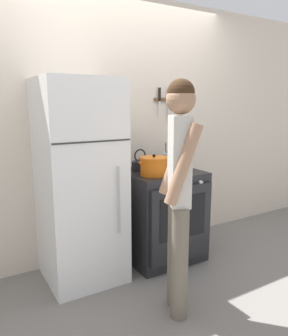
{
  "coord_description": "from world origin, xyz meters",
  "views": [
    {
      "loc": [
        -1.43,
        -2.93,
        1.53
      ],
      "look_at": [
        0.03,
        -0.49,
        0.96
      ],
      "focal_mm": 35.0,
      "sensor_mm": 36.0,
      "label": 1
    }
  ],
  "objects": [
    {
      "name": "ground_plane",
      "position": [
        0.0,
        0.0,
        0.0
      ],
      "size": [
        14.0,
        14.0,
        0.0
      ],
      "primitive_type": "plane",
      "color": "slate"
    },
    {
      "name": "utensil_jar",
      "position": [
        0.48,
        -0.19,
        0.96
      ],
      "size": [
        0.1,
        0.1,
        0.27
      ],
      "color": "silver",
      "rests_on": "stove_range"
    },
    {
      "name": "refrigerator",
      "position": [
        -0.51,
        -0.32,
        0.86
      ],
      "size": [
        0.64,
        0.67,
        1.73
      ],
      "color": "white",
      "rests_on": "ground_plane"
    },
    {
      "name": "tea_kettle",
      "position": [
        0.15,
        -0.2,
        0.94
      ],
      "size": [
        0.21,
        0.16,
        0.21
      ],
      "color": "black",
      "rests_on": "stove_range"
    },
    {
      "name": "stove_range",
      "position": [
        0.3,
        -0.36,
        0.45
      ],
      "size": [
        0.72,
        0.72,
        0.88
      ],
      "color": "#232326",
      "rests_on": "ground_plane"
    },
    {
      "name": "person",
      "position": [
        -0.09,
        -1.15,
        0.96
      ],
      "size": [
        0.37,
        0.41,
        1.69
      ],
      "rotation": [
        0.0,
        0.0,
        1.13
      ],
      "color": "#6B6051",
      "rests_on": "ground_plane"
    },
    {
      "name": "wall_back",
      "position": [
        0.0,
        0.03,
        1.27
      ],
      "size": [
        10.0,
        0.06,
        2.55
      ],
      "color": "beige",
      "rests_on": "ground_plane"
    },
    {
      "name": "wall_knife_strip",
      "position": [
        0.55,
        -0.02,
        1.57
      ],
      "size": [
        0.24,
        0.03,
        0.32
      ],
      "color": "brown"
    },
    {
      "name": "dutch_oven_pot",
      "position": [
        0.14,
        -0.47,
        0.97
      ],
      "size": [
        0.3,
        0.26,
        0.19
      ],
      "color": "orange",
      "rests_on": "stove_range"
    }
  ]
}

